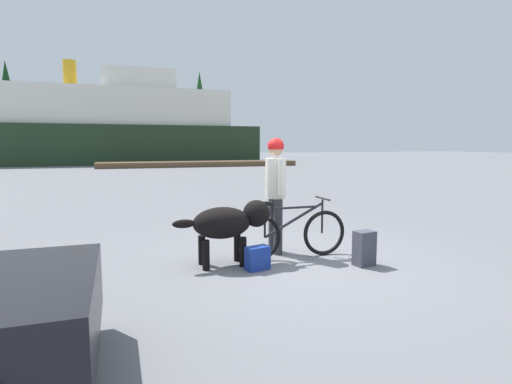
{
  "coord_description": "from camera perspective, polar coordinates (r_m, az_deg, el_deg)",
  "views": [
    {
      "loc": [
        -2.46,
        -5.27,
        1.7
      ],
      "look_at": [
        -0.01,
        1.85,
        0.82
      ],
      "focal_mm": 28.42,
      "sensor_mm": 36.0,
      "label": 1
    }
  ],
  "objects": [
    {
      "name": "pine_tree_far_right",
      "position": [
        55.76,
        -7.91,
        12.06
      ],
      "size": [
        2.86,
        2.86,
        11.36
      ],
      "color": "#4C331E",
      "rests_on": "ground_plane"
    },
    {
      "name": "ground_plane",
      "position": [
        6.06,
        5.87,
        -9.66
      ],
      "size": [
        160.0,
        160.0,
        0.0
      ],
      "primitive_type": "plane",
      "color": "slate"
    },
    {
      "name": "dog",
      "position": [
        5.74,
        -3.81,
        -4.3
      ],
      "size": [
        1.4,
        0.52,
        0.91
      ],
      "color": "black",
      "rests_on": "ground_plane"
    },
    {
      "name": "pine_tree_far_left",
      "position": [
        57.56,
        -31.58,
        10.85
      ],
      "size": [
        3.31,
        3.31,
        11.65
      ],
      "color": "#4C331E",
      "rests_on": "ground_plane"
    },
    {
      "name": "ferry_boat",
      "position": [
        39.53,
        -19.67,
        8.42
      ],
      "size": [
        26.1,
        7.89,
        8.99
      ],
      "color": "#1E331E",
      "rests_on": "ground_plane"
    },
    {
      "name": "bicycle",
      "position": [
        6.11,
        4.99,
        -5.83
      ],
      "size": [
        1.78,
        0.44,
        0.9
      ],
      "color": "black",
      "rests_on": "ground_plane"
    },
    {
      "name": "dock_pier",
      "position": [
        32.64,
        -8.0,
        3.95
      ],
      "size": [
        15.46,
        2.99,
        0.4
      ],
      "primitive_type": "cube",
      "color": "brown",
      "rests_on": "ground_plane"
    },
    {
      "name": "person_cyclist",
      "position": [
        6.3,
        2.77,
        1.22
      ],
      "size": [
        0.32,
        0.53,
        1.81
      ],
      "color": "#333338",
      "rests_on": "ground_plane"
    },
    {
      "name": "backpack",
      "position": [
        5.97,
        14.99,
        -7.66
      ],
      "size": [
        0.31,
        0.24,
        0.49
      ],
      "primitive_type": "cube",
      "rotation": [
        0.0,
        0.0,
        0.16
      ],
      "color": "#3F3F4C",
      "rests_on": "ground_plane"
    },
    {
      "name": "handbag_pannier",
      "position": [
        5.59,
        0.21,
        -9.3
      ],
      "size": [
        0.35,
        0.25,
        0.32
      ],
      "primitive_type": "cube",
      "rotation": [
        0.0,
        0.0,
        0.25
      ],
      "color": "navy",
      "rests_on": "ground_plane"
    },
    {
      "name": "pine_tree_center",
      "position": [
        54.84,
        -15.69,
        10.66
      ],
      "size": [
        4.4,
        4.4,
        9.07
      ],
      "color": "#4C331E",
      "rests_on": "ground_plane"
    }
  ]
}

